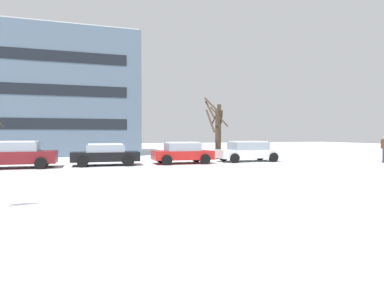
{
  "coord_description": "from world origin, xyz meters",
  "views": [
    {
      "loc": [
        1.56,
        -11.67,
        1.89
      ],
      "look_at": [
        7.28,
        5.7,
        1.37
      ],
      "focal_mm": 31.93,
      "sensor_mm": 36.0,
      "label": 1
    }
  ],
  "objects_px": {
    "parked_car_maroon": "(16,154)",
    "parked_car_black": "(105,154)",
    "parked_car_red": "(182,153)",
    "parked_car_white": "(248,151)"
  },
  "relations": [
    {
      "from": "parked_car_maroon",
      "to": "parked_car_black",
      "type": "relative_size",
      "value": 1.06
    },
    {
      "from": "parked_car_white",
      "to": "parked_car_red",
      "type": "bearing_deg",
      "value": -177.8
    },
    {
      "from": "parked_car_red",
      "to": "parked_car_white",
      "type": "bearing_deg",
      "value": 2.2
    },
    {
      "from": "parked_car_red",
      "to": "parked_car_white",
      "type": "relative_size",
      "value": 0.86
    },
    {
      "from": "parked_car_maroon",
      "to": "parked_car_black",
      "type": "bearing_deg",
      "value": 2.05
    },
    {
      "from": "parked_car_white",
      "to": "parked_car_maroon",
      "type": "bearing_deg",
      "value": -179.11
    },
    {
      "from": "parked_car_black",
      "to": "parked_car_white",
      "type": "xyz_separation_m",
      "value": [
        9.67,
        0.05,
        0.04
      ]
    },
    {
      "from": "parked_car_red",
      "to": "parked_car_white",
      "type": "height_order",
      "value": "parked_car_white"
    },
    {
      "from": "parked_car_red",
      "to": "parked_car_black",
      "type": "bearing_deg",
      "value": 178.42
    },
    {
      "from": "parked_car_maroon",
      "to": "parked_car_white",
      "type": "relative_size",
      "value": 0.95
    }
  ]
}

